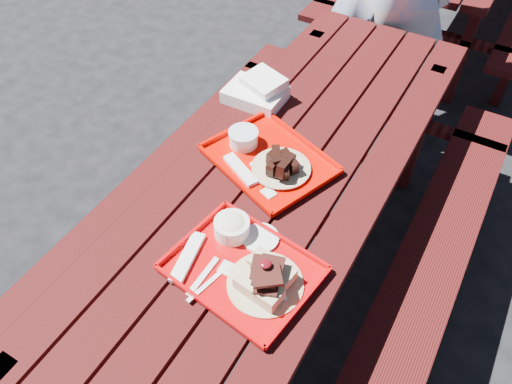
{
  "coord_description": "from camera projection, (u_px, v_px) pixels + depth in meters",
  "views": [
    {
      "loc": [
        0.55,
        -1.1,
        2.02
      ],
      "look_at": [
        0.0,
        -0.15,
        0.82
      ],
      "focal_mm": 35.0,
      "sensor_mm": 36.0,
      "label": 1
    }
  ],
  "objects": [
    {
      "name": "near_tray",
      "position": [
        247.0,
        261.0,
        1.49
      ],
      "size": [
        0.47,
        0.39,
        0.13
      ],
      "color": "#C00709",
      "rests_on": "picnic_table_near"
    },
    {
      "name": "far_tray",
      "position": [
        266.0,
        158.0,
        1.8
      ],
      "size": [
        0.52,
        0.47,
        0.07
      ],
      "color": "#D20900",
      "rests_on": "picnic_table_near"
    },
    {
      "name": "white_cloth",
      "position": [
        258.0,
        91.0,
        2.04
      ],
      "size": [
        0.24,
        0.21,
        0.1
      ],
      "color": "white",
      "rests_on": "picnic_table_near"
    },
    {
      "name": "picnic_table_near",
      "position": [
        276.0,
        213.0,
        1.9
      ],
      "size": [
        1.41,
        2.4,
        0.75
      ],
      "color": "#430D0C",
      "rests_on": "ground"
    },
    {
      "name": "ground",
      "position": [
        272.0,
        291.0,
        2.31
      ],
      "size": [
        60.0,
        60.0,
        0.0
      ],
      "primitive_type": "plane",
      "color": "black",
      "rests_on": "ground"
    }
  ]
}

